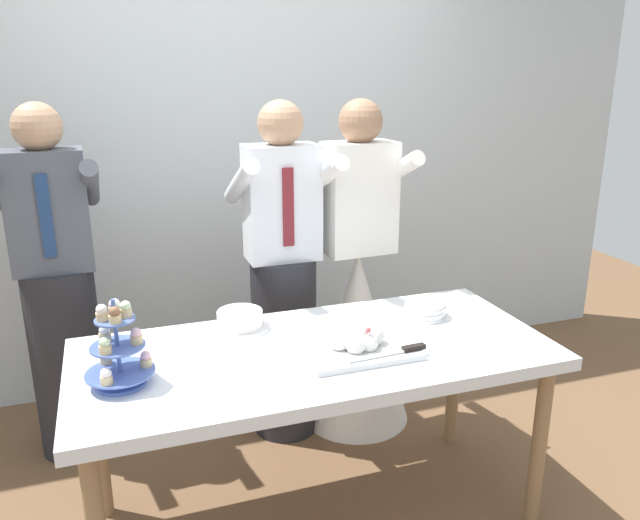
{
  "coord_description": "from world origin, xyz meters",
  "views": [
    {
      "loc": [
        -0.69,
        -2.04,
        1.79
      ],
      "look_at": [
        0.07,
        0.15,
        1.07
      ],
      "focal_mm": 34.94,
      "sensor_mm": 36.0,
      "label": 1
    }
  ],
  "objects_px": {
    "dessert_table": "(315,366)",
    "person_bride": "(357,315)",
    "person_guest": "(60,305)",
    "main_cake_tray": "(358,341)",
    "round_cake": "(240,320)",
    "plate_stack": "(425,310)",
    "cupcake_stand": "(118,351)",
    "person_groom": "(283,292)"
  },
  "relations": [
    {
      "from": "cupcake_stand",
      "to": "person_bride",
      "type": "relative_size",
      "value": 0.18
    },
    {
      "from": "plate_stack",
      "to": "person_guest",
      "type": "xyz_separation_m",
      "value": [
        -1.49,
        0.73,
        -0.06
      ]
    },
    {
      "from": "round_cake",
      "to": "main_cake_tray",
      "type": "bearing_deg",
      "value": -43.49
    },
    {
      "from": "cupcake_stand",
      "to": "person_guest",
      "type": "height_order",
      "value": "person_guest"
    },
    {
      "from": "person_groom",
      "to": "dessert_table",
      "type": "bearing_deg",
      "value": -96.1
    },
    {
      "from": "cupcake_stand",
      "to": "round_cake",
      "type": "bearing_deg",
      "value": 34.86
    },
    {
      "from": "plate_stack",
      "to": "person_groom",
      "type": "height_order",
      "value": "person_groom"
    },
    {
      "from": "round_cake",
      "to": "person_guest",
      "type": "relative_size",
      "value": 0.14
    },
    {
      "from": "dessert_table",
      "to": "round_cake",
      "type": "relative_size",
      "value": 7.5
    },
    {
      "from": "round_cake",
      "to": "person_guest",
      "type": "xyz_separation_m",
      "value": [
        -0.72,
        0.6,
        -0.06
      ]
    },
    {
      "from": "main_cake_tray",
      "to": "round_cake",
      "type": "height_order",
      "value": "main_cake_tray"
    },
    {
      "from": "cupcake_stand",
      "to": "person_guest",
      "type": "xyz_separation_m",
      "value": [
        -0.24,
        0.93,
        -0.15
      ]
    },
    {
      "from": "main_cake_tray",
      "to": "person_groom",
      "type": "relative_size",
      "value": 0.26
    },
    {
      "from": "dessert_table",
      "to": "round_cake",
      "type": "xyz_separation_m",
      "value": [
        -0.23,
        0.28,
        0.11
      ]
    },
    {
      "from": "dessert_table",
      "to": "person_bride",
      "type": "relative_size",
      "value": 1.08
    },
    {
      "from": "cupcake_stand",
      "to": "plate_stack",
      "type": "relative_size",
      "value": 1.71
    },
    {
      "from": "cupcake_stand",
      "to": "main_cake_tray",
      "type": "height_order",
      "value": "cupcake_stand"
    },
    {
      "from": "round_cake",
      "to": "person_groom",
      "type": "distance_m",
      "value": 0.53
    },
    {
      "from": "dessert_table",
      "to": "person_bride",
      "type": "bearing_deg",
      "value": 56.51
    },
    {
      "from": "round_cake",
      "to": "person_groom",
      "type": "xyz_separation_m",
      "value": [
        0.31,
        0.43,
        -0.06
      ]
    },
    {
      "from": "cupcake_stand",
      "to": "plate_stack",
      "type": "bearing_deg",
      "value": 8.95
    },
    {
      "from": "main_cake_tray",
      "to": "person_guest",
      "type": "height_order",
      "value": "person_guest"
    },
    {
      "from": "main_cake_tray",
      "to": "round_cake",
      "type": "bearing_deg",
      "value": 136.51
    },
    {
      "from": "main_cake_tray",
      "to": "person_bride",
      "type": "relative_size",
      "value": 0.26
    },
    {
      "from": "main_cake_tray",
      "to": "person_guest",
      "type": "distance_m",
      "value": 1.45
    },
    {
      "from": "person_bride",
      "to": "cupcake_stand",
      "type": "bearing_deg",
      "value": -147.37
    },
    {
      "from": "plate_stack",
      "to": "person_groom",
      "type": "distance_m",
      "value": 0.74
    },
    {
      "from": "plate_stack",
      "to": "person_bride",
      "type": "bearing_deg",
      "value": 98.49
    },
    {
      "from": "main_cake_tray",
      "to": "plate_stack",
      "type": "relative_size",
      "value": 2.44
    },
    {
      "from": "cupcake_stand",
      "to": "person_bride",
      "type": "xyz_separation_m",
      "value": [
        1.17,
        0.75,
        -0.32
      ]
    },
    {
      "from": "dessert_table",
      "to": "cupcake_stand",
      "type": "relative_size",
      "value": 5.9
    },
    {
      "from": "plate_stack",
      "to": "cupcake_stand",
      "type": "bearing_deg",
      "value": -171.05
    },
    {
      "from": "main_cake_tray",
      "to": "round_cake",
      "type": "distance_m",
      "value": 0.51
    },
    {
      "from": "plate_stack",
      "to": "person_guest",
      "type": "height_order",
      "value": "person_guest"
    },
    {
      "from": "person_bride",
      "to": "person_guest",
      "type": "height_order",
      "value": "same"
    },
    {
      "from": "main_cake_tray",
      "to": "person_guest",
      "type": "xyz_separation_m",
      "value": [
        -1.09,
        0.95,
        -0.07
      ]
    },
    {
      "from": "plate_stack",
      "to": "main_cake_tray",
      "type": "bearing_deg",
      "value": -151.47
    },
    {
      "from": "dessert_table",
      "to": "plate_stack",
      "type": "height_order",
      "value": "plate_stack"
    },
    {
      "from": "plate_stack",
      "to": "round_cake",
      "type": "relative_size",
      "value": 0.74
    },
    {
      "from": "person_groom",
      "to": "main_cake_tray",
      "type": "bearing_deg",
      "value": -85.12
    },
    {
      "from": "cupcake_stand",
      "to": "dessert_table",
      "type": "bearing_deg",
      "value": 4.25
    },
    {
      "from": "person_guest",
      "to": "person_groom",
      "type": "bearing_deg",
      "value": -9.38
    }
  ]
}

